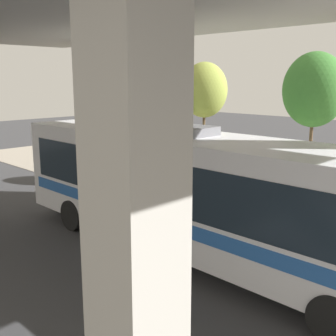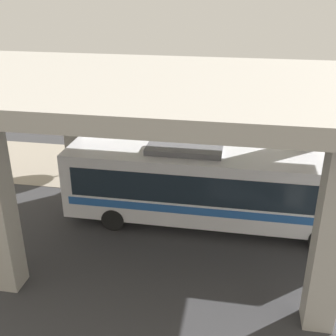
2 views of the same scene
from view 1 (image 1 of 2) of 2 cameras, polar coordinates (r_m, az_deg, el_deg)
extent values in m
plane|color=#38383A|center=(14.42, 4.74, -7.63)|extent=(80.00, 80.00, 0.00)
cube|color=gray|center=(16.72, 11.40, -5.03)|extent=(6.00, 40.00, 0.02)
cube|color=#ADA89E|center=(17.22, -9.77, 6.14)|extent=(0.90, 0.90, 6.27)
cube|color=#ADA89E|center=(4.83, -4.37, -8.54)|extent=(0.90, 0.90, 6.27)
cube|color=#ADA89E|center=(10.97, -9.19, 20.95)|extent=(9.40, 18.51, 0.60)
cube|color=silver|center=(11.40, 3.66, -2.95)|extent=(2.64, 12.82, 2.89)
cube|color=#19232D|center=(11.32, 3.68, -1.25)|extent=(2.68, 11.80, 1.27)
cube|color=#2659A5|center=(11.56, 3.62, -5.73)|extent=(2.68, 12.18, 0.35)
cube|color=slate|center=(11.98, -0.89, 5.43)|extent=(1.32, 3.21, 0.24)
cylinder|color=black|center=(8.74, 21.56, -18.62)|extent=(0.28, 1.00, 1.00)
cylinder|color=black|center=(15.48, -5.06, -4.32)|extent=(0.28, 1.00, 1.00)
cylinder|color=black|center=(14.09, -12.81, -6.23)|extent=(0.28, 1.00, 1.00)
cylinder|color=gold|center=(18.39, -0.94, -1.93)|extent=(0.26, 0.26, 0.83)
sphere|color=gold|center=(18.28, -0.95, -0.44)|extent=(0.24, 0.24, 0.24)
cylinder|color=gold|center=(18.49, -0.52, -1.46)|extent=(0.15, 0.12, 0.12)
cylinder|color=gold|center=(18.24, -1.37, -1.65)|extent=(0.15, 0.12, 0.12)
cylinder|color=#ADA89E|center=(14.31, 13.31, -6.52)|extent=(1.08, 1.08, 0.74)
sphere|color=olive|center=(14.11, 13.45, -3.86)|extent=(1.16, 1.16, 1.16)
sphere|color=#993F8C|center=(14.10, 12.75, -4.54)|extent=(0.38, 0.38, 0.38)
cylinder|color=#ADA89E|center=(17.07, 3.65, -3.18)|extent=(1.22, 1.22, 0.75)
sphere|color=#38722D|center=(16.88, 3.69, -0.47)|extent=(1.65, 1.65, 1.65)
sphere|color=#993F8C|center=(16.91, 3.03, -1.42)|extent=(0.43, 0.43, 0.43)
cylinder|color=#ADA89E|center=(17.65, -4.68, -2.84)|extent=(1.17, 1.17, 0.66)
sphere|color=#4C8C38|center=(17.49, -4.72, -0.70)|extent=(1.25, 1.25, 1.25)
sphere|color=orange|center=(17.52, -5.32, -1.29)|extent=(0.41, 0.41, 0.41)
cylinder|color=#ADA89E|center=(14.83, 7.94, -5.82)|extent=(1.08, 1.08, 0.66)
sphere|color=olive|center=(14.63, 8.02, -3.15)|extent=(1.41, 1.41, 1.41)
sphere|color=#BF334C|center=(14.65, 7.34, -4.07)|extent=(0.38, 0.38, 0.38)
cylinder|color=brown|center=(19.58, 4.84, 3.21)|extent=(0.13, 0.13, 3.73)
ellipsoid|color=olive|center=(19.36, 4.97, 10.49)|extent=(2.07, 2.07, 2.48)
cylinder|color=brown|center=(16.23, 18.59, 0.93)|extent=(0.12, 0.12, 3.80)
ellipsoid|color=#38722D|center=(15.97, 19.20, 9.99)|extent=(2.21, 2.21, 2.65)
camera|label=2|loc=(11.40, -102.98, 24.85)|focal=45.00mm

